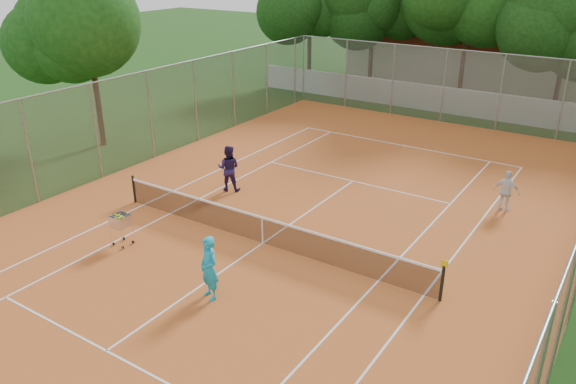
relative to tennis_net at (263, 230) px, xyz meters
The scene contains 12 objects.
ground 0.51m from the tennis_net, ahead, with size 120.00×120.00×0.00m, color #15370F.
court_pad 0.50m from the tennis_net, ahead, with size 18.00×34.00×0.02m, color #BC5C24.
court_lines 0.49m from the tennis_net, ahead, with size 10.98×23.78×0.01m, color white.
tennis_net is the anchor object (origin of this frame).
perimeter_fence 1.49m from the tennis_net, ahead, with size 18.00×34.00×4.00m, color slate.
boundary_wall 19.00m from the tennis_net, 90.00° to the left, with size 26.00×0.30×1.50m, color silver.
clubhouse 29.12m from the tennis_net, 93.95° to the left, with size 16.40×9.00×4.40m, color beige.
tropical_trees 22.45m from the tennis_net, 90.00° to the left, with size 29.00×19.00×10.00m, color black.
player_near 3.38m from the tennis_net, 79.60° to the right, with size 0.67×0.44×1.84m, color #18A0CD.
player_far_left 4.72m from the tennis_net, 141.93° to the left, with size 0.89×0.70×1.84m, color #251848.
player_far_right 9.06m from the tennis_net, 49.06° to the left, with size 0.91×0.38×1.56m, color silver.
ball_hopper 4.52m from the tennis_net, 145.71° to the right, with size 0.55×0.55×1.15m, color silver.
Camera 1 is at (9.52, -13.03, 8.79)m, focal length 35.00 mm.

